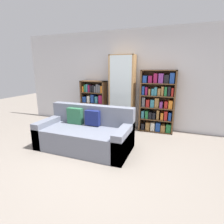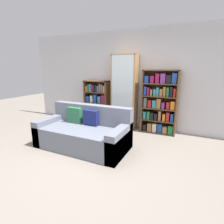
{
  "view_description": "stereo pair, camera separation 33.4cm",
  "coord_description": "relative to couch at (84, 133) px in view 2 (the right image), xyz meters",
  "views": [
    {
      "loc": [
        1.3,
        -2.64,
        1.67
      ],
      "look_at": [
        -0.16,
        1.2,
        0.64
      ],
      "focal_mm": 28.0,
      "sensor_mm": 36.0,
      "label": 1
    },
    {
      "loc": [
        1.6,
        -2.5,
        1.67
      ],
      "look_at": [
        -0.16,
        1.2,
        0.64
      ],
      "focal_mm": 28.0,
      "sensor_mm": 36.0,
      "label": 2
    }
  ],
  "objects": [
    {
      "name": "display_cabinet",
      "position": [
        0.33,
        1.56,
        0.71
      ],
      "size": [
        0.68,
        0.36,
        2.03
      ],
      "color": "#AD7F4C",
      "rests_on": "ground"
    },
    {
      "name": "wall_back",
      "position": [
        0.49,
        1.78,
        1.05
      ],
      "size": [
        6.89,
        0.06,
        2.7
      ],
      "color": "silver",
      "rests_on": "ground"
    },
    {
      "name": "wine_bottle",
      "position": [
        0.83,
        0.7,
        -0.14
      ],
      "size": [
        0.07,
        0.07,
        0.4
      ],
      "color": "#143819",
      "rests_on": "ground"
    },
    {
      "name": "couch",
      "position": [
        0.0,
        0.0,
        0.0
      ],
      "size": [
        1.96,
        0.95,
        0.88
      ],
      "color": "slate",
      "rests_on": "ground"
    },
    {
      "name": "bookshelf_left",
      "position": [
        -0.57,
        1.58,
        0.33
      ],
      "size": [
        0.77,
        0.32,
        1.32
      ],
      "color": "brown",
      "rests_on": "ground"
    },
    {
      "name": "ground_plane",
      "position": [
        0.49,
        -0.46,
        -0.3
      ],
      "size": [
        16.0,
        16.0,
        0.0
      ],
      "primitive_type": "plane",
      "color": "gray"
    },
    {
      "name": "bookshelf_right",
      "position": [
        1.3,
        1.58,
        0.49
      ],
      "size": [
        0.9,
        0.32,
        1.64
      ],
      "color": "brown",
      "rests_on": "ground"
    }
  ]
}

